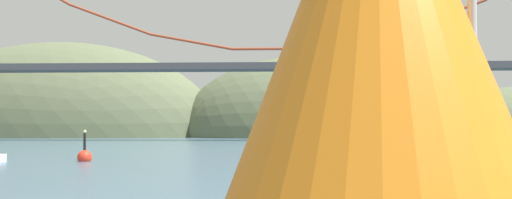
{
  "coord_description": "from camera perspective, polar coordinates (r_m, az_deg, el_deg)",
  "views": [
    {
      "loc": [
        2.57,
        -17.48,
        2.7
      ],
      "look_at": [
        0.0,
        31.85,
        4.82
      ],
      "focal_mm": 43.19,
      "sensor_mm": 36.0,
      "label": 1
    }
  ],
  "objects": [
    {
      "name": "headland_left",
      "position": [
        163.01,
        -17.73,
        -3.29
      ],
      "size": [
        82.02,
        44.0,
        47.67
      ],
      "primitive_type": "ellipsoid",
      "color": "#5B6647",
      "rests_on": "ground_plane"
    },
    {
      "name": "sailboat_orange_sail",
      "position": [
        9.68,
        12.13,
        6.15
      ],
      "size": [
        8.18,
        5.38,
        8.67
      ],
      "color": "#191E4C",
      "rests_on": "ground_plane"
    },
    {
      "name": "channel_buoy",
      "position": [
        48.91,
        -15.6,
        -5.1
      ],
      "size": [
        1.1,
        1.1,
        2.64
      ],
      "color": "red",
      "rests_on": "ground_plane"
    },
    {
      "name": "suspension_bridge",
      "position": [
        113.16,
        1.67,
        3.71
      ],
      "size": [
        143.07,
        6.0,
        34.24
      ],
      "color": "#A34228",
      "rests_on": "ground_plane"
    },
    {
      "name": "headland_center",
      "position": [
        152.52,
        3.9,
        -3.46
      ],
      "size": [
        59.82,
        44.0,
        39.41
      ],
      "primitive_type": "ellipsoid",
      "color": "#5B6647",
      "rests_on": "ground_plane"
    },
    {
      "name": "sailboat_scarlet_sail",
      "position": [
        65.2,
        2.71,
        -1.48
      ],
      "size": [
        7.02,
        5.55,
        7.58
      ],
      "color": "navy",
      "rests_on": "ground_plane"
    }
  ]
}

